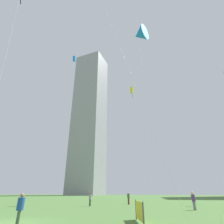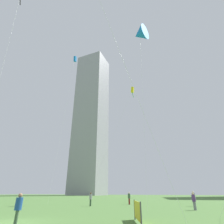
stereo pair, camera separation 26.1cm
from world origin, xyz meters
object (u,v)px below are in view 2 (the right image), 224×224
at_px(kite_flying_5, 140,34).
at_px(event_banner, 137,211).
at_px(person_standing_2, 194,200).
at_px(kite_flying_0, 75,60).
at_px(kite_flying_1, 132,91).
at_px(person_standing_0, 91,198).
at_px(person_standing_5, 18,207).
at_px(person_standing_3, 129,197).
at_px(distant_highrise_0, 91,118).
at_px(person_standing_4, 194,198).

height_order(kite_flying_5, event_banner, kite_flying_5).
bearing_deg(person_standing_2, kite_flying_0, -167.35).
relative_size(kite_flying_0, event_banner, 11.22).
xyz_separation_m(kite_flying_0, kite_flying_5, (17.63, -7.69, -6.37)).
bearing_deg(kite_flying_5, kite_flying_1, 111.97).
height_order(person_standing_0, person_standing_5, person_standing_0).
bearing_deg(kite_flying_0, person_standing_3, 0.08).
relative_size(person_standing_5, distant_highrise_0, 0.02).
distance_m(person_standing_0, person_standing_5, 16.21).
bearing_deg(kite_flying_0, distant_highrise_0, 116.13).
height_order(person_standing_4, person_standing_5, person_standing_4).
xyz_separation_m(kite_flying_5, distant_highrise_0, (-57.23, 88.44, 27.53)).
bearing_deg(distant_highrise_0, kite_flying_5, -55.64).
xyz_separation_m(person_standing_0, kite_flying_5, (8.93, -2.43, 23.82)).
height_order(person_standing_4, kite_flying_5, kite_flying_5).
distance_m(person_standing_4, event_banner, 16.77).
xyz_separation_m(person_standing_0, person_standing_2, (12.85, -1.44, -0.01)).
bearing_deg(distant_highrise_0, person_standing_2, -53.58).
xyz_separation_m(person_standing_2, person_standing_3, (-9.06, 6.72, 0.04)).
height_order(kite_flying_0, kite_flying_1, kite_flying_0).
bearing_deg(person_standing_0, person_standing_3, -93.60).
height_order(kite_flying_5, distant_highrise_0, distant_highrise_0).
relative_size(person_standing_2, distant_highrise_0, 0.02).
xyz_separation_m(person_standing_5, kite_flying_5, (4.95, 13.28, 23.84)).
bearing_deg(kite_flying_0, person_standing_5, -58.85).
height_order(person_standing_3, person_standing_4, person_standing_4).
distance_m(person_standing_4, kite_flying_1, 23.72).
xyz_separation_m(person_standing_0, person_standing_3, (3.79, 5.28, 0.03)).
relative_size(person_standing_3, kite_flying_0, 0.05).
distance_m(person_standing_0, person_standing_2, 12.93).
distance_m(person_standing_4, person_standing_5, 22.14).
bearing_deg(person_standing_0, distant_highrise_0, -28.63).
relative_size(person_standing_4, kite_flying_1, 0.08).
height_order(kite_flying_1, distant_highrise_0, distant_highrise_0).
relative_size(person_standing_0, kite_flying_0, 0.05).
distance_m(person_standing_5, event_banner, 6.78).
distance_m(kite_flying_0, kite_flying_1, 16.11).
distance_m(person_standing_5, kite_flying_0, 38.90).
distance_m(person_standing_3, kite_flying_5, 25.54).
height_order(person_standing_2, event_banner, person_standing_2).
distance_m(person_standing_0, person_standing_4, 13.68).
distance_m(person_standing_4, distant_highrise_0, 114.06).
height_order(person_standing_5, kite_flying_0, kite_flying_0).
distance_m(person_standing_2, kite_flying_1, 25.84).
bearing_deg(kite_flying_0, kite_flying_1, 20.63).
bearing_deg(kite_flying_5, person_standing_3, 123.68).
xyz_separation_m(kite_flying_0, kite_flying_1, (12.61, 4.75, -8.84)).
xyz_separation_m(person_standing_4, event_banner, (-3.35, -16.43, -0.40)).
distance_m(person_standing_0, event_banner, 15.25).
distance_m(kite_flying_1, event_banner, 31.31).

